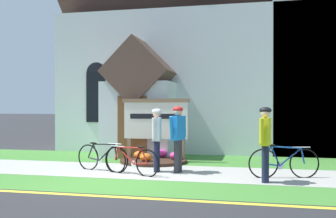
# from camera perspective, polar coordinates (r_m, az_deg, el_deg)

# --- Properties ---
(ground) EXTENTS (140.00, 140.00, 0.00)m
(ground) POSITION_cam_1_polar(r_m,az_deg,el_deg) (12.62, -2.47, -7.60)
(ground) COLOR #2B2B2D
(sidewalk_slab) EXTENTS (32.00, 2.35, 0.01)m
(sidewalk_slab) POSITION_cam_1_polar(r_m,az_deg,el_deg) (10.25, 2.02, -9.43)
(sidewalk_slab) COLOR #A8A59E
(sidewalk_slab) RESTS_ON ground
(grass_verge) EXTENTS (32.00, 1.60, 0.01)m
(grass_verge) POSITION_cam_1_polar(r_m,az_deg,el_deg) (8.36, -0.47, -11.69)
(grass_verge) COLOR #427F33
(grass_verge) RESTS_ON ground
(church_lawn) EXTENTS (24.00, 2.68, 0.01)m
(church_lawn) POSITION_cam_1_polar(r_m,az_deg,el_deg) (12.71, 4.08, -7.52)
(church_lawn) COLOR #427F33
(church_lawn) RESTS_ON ground
(curb_paint_stripe) EXTENTS (28.00, 0.16, 0.01)m
(curb_paint_stripe) POSITION_cam_1_polar(r_m,az_deg,el_deg) (7.46, -2.13, -13.18)
(curb_paint_stripe) COLOR yellow
(curb_paint_stripe) RESTS_ON ground
(church_building) EXTENTS (12.04, 12.28, 13.39)m
(church_building) POSITION_cam_1_polar(r_m,az_deg,el_deg) (18.96, 7.98, 10.24)
(church_building) COLOR silver
(church_building) RESTS_ON ground
(church_sign) EXTENTS (2.19, 0.12, 2.00)m
(church_sign) POSITION_cam_1_polar(r_m,az_deg,el_deg) (12.22, -1.86, -1.72)
(church_sign) COLOR #7F6047
(church_sign) RESTS_ON ground
(flower_bed) EXTENTS (2.09, 2.09, 0.34)m
(flower_bed) POSITION_cam_1_polar(r_m,az_deg,el_deg) (12.11, -2.08, -7.52)
(flower_bed) COLOR #382319
(flower_bed) RESTS_ON ground
(bicycle_blue) EXTENTS (1.64, 0.55, 0.80)m
(bicycle_blue) POSITION_cam_1_polar(r_m,az_deg,el_deg) (10.59, -9.76, -7.10)
(bicycle_blue) COLOR black
(bicycle_blue) RESTS_ON ground
(bicycle_silver) EXTENTS (1.71, 0.45, 0.85)m
(bicycle_silver) POSITION_cam_1_polar(r_m,az_deg,el_deg) (9.88, 16.79, -7.60)
(bicycle_silver) COLOR black
(bicycle_silver) RESTS_ON ground
(bicycle_orange) EXTENTS (1.64, 0.65, 0.78)m
(bicycle_orange) POSITION_cam_1_polar(r_m,az_deg,el_deg) (9.94, -5.50, -7.64)
(bicycle_orange) COLOR black
(bicycle_orange) RESTS_ON ground
(cyclist_in_blue_jersey) EXTENTS (0.33, 0.74, 1.75)m
(cyclist_in_blue_jersey) POSITION_cam_1_polar(r_m,az_deg,el_deg) (10.14, 1.49, -3.64)
(cyclist_in_blue_jersey) COLOR #2D2D33
(cyclist_in_blue_jersey) RESTS_ON ground
(cyclist_in_red_jersey) EXTENTS (0.32, 0.73, 1.74)m
(cyclist_in_red_jersey) POSITION_cam_1_polar(r_m,az_deg,el_deg) (9.10, 14.26, -4.17)
(cyclist_in_red_jersey) COLOR #191E38
(cyclist_in_red_jersey) RESTS_ON ground
(cyclist_in_orange_jersey) EXTENTS (0.30, 0.72, 1.69)m
(cyclist_in_orange_jersey) POSITION_cam_1_polar(r_m,az_deg,el_deg) (10.27, -1.68, -3.84)
(cyclist_in_orange_jersey) COLOR #191E38
(cyclist_in_orange_jersey) RESTS_ON ground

